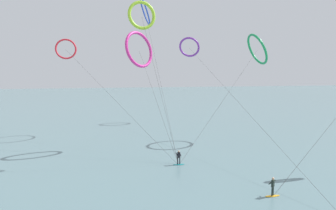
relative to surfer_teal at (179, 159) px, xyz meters
The scene contains 9 objects.
sea_water 80.19m from the surfer_teal, 91.71° to the left, with size 400.00×200.00×0.08m, color slate.
surfer_teal is the anchor object (origin of this frame).
surfer_amber 11.90m from the surfer_teal, 61.63° to the right, with size 1.40×0.73×1.70m.
kite_magenta 16.67m from the surfer_teal, 108.52° to the left, with size 5.78×11.94×16.66m.
kite_emerald 23.76m from the surfer_teal, 35.07° to the left, with size 17.49×13.98×16.98m.
kite_lime 17.73m from the surfer_teal, 131.47° to the left, with size 5.43×4.80×19.49m.
kite_violet 36.66m from the surfer_teal, 71.04° to the left, with size 5.22×49.72×18.57m.
kite_cobalt 30.18m from the surfer_teal, 91.51° to the left, with size 2.48×24.44×24.44m.
kite_crimson 25.60m from the surfer_teal, 129.34° to the left, with size 15.44×17.33×16.09m.
Camera 1 is at (-6.42, -8.56, 10.83)m, focal length 31.97 mm.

